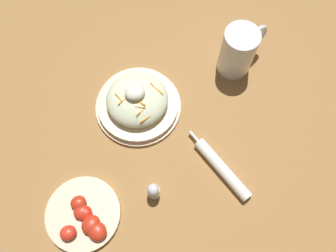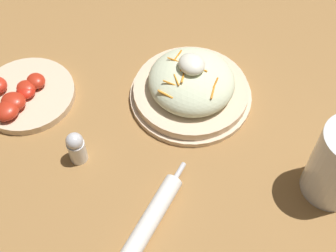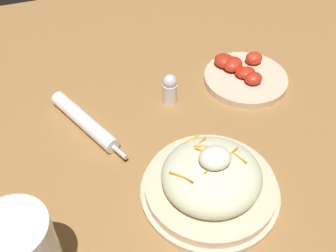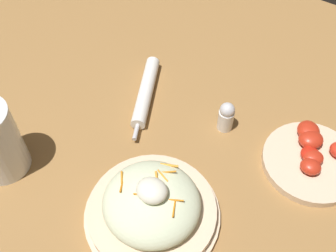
# 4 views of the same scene
# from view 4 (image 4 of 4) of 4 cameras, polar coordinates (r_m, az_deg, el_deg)

# --- Properties ---
(ground_plane) EXTENTS (1.43, 1.43, 0.00)m
(ground_plane) POSITION_cam_4_polar(r_m,az_deg,el_deg) (0.76, -3.52, -7.11)
(ground_plane) COLOR #9E703D
(salad_plate) EXTENTS (0.23, 0.23, 0.11)m
(salad_plate) POSITION_cam_4_polar(r_m,az_deg,el_deg) (0.70, -2.26, -11.20)
(salad_plate) COLOR beige
(salad_plate) RESTS_ON ground_plane
(napkin_roll) EXTENTS (0.11, 0.21, 0.03)m
(napkin_roll) POSITION_cam_4_polar(r_m,az_deg,el_deg) (0.87, -3.11, 4.77)
(napkin_roll) COLOR white
(napkin_roll) RESTS_ON ground_plane
(tomato_plate) EXTENTS (0.18, 0.18, 0.04)m
(tomato_plate) POSITION_cam_4_polar(r_m,az_deg,el_deg) (0.82, 19.43, -4.15)
(tomato_plate) COLOR beige
(tomato_plate) RESTS_ON ground_plane
(salt_shaker) EXTENTS (0.03, 0.03, 0.07)m
(salt_shaker) POSITION_cam_4_polar(r_m,az_deg,el_deg) (0.81, 8.10, 1.36)
(salt_shaker) COLOR white
(salt_shaker) RESTS_ON ground_plane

